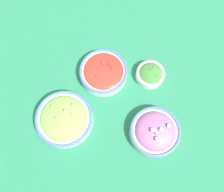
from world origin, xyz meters
The scene contains 5 objects.
ground_plane centered at (0.00, 0.00, 0.00)m, with size 3.00×3.00×0.00m, color #23704C.
bowl_broccoli centered at (-0.13, -0.12, 0.02)m, with size 0.11×0.11×0.06m.
bowl_lettuce centered at (0.16, 0.12, 0.03)m, with size 0.21×0.21×0.08m.
bowl_red_onion centered at (-0.18, 0.11, 0.03)m, with size 0.19×0.19×0.08m.
bowl_cherry_tomatoes centered at (0.05, -0.09, 0.03)m, with size 0.19×0.19×0.06m.
Camera 1 is at (-0.05, 0.28, 0.94)m, focal length 40.00 mm.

